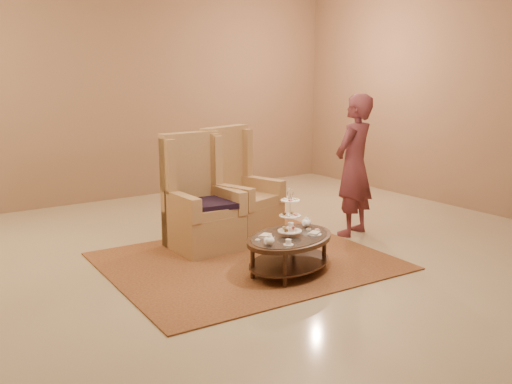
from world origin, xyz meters
TOP-DOWN VIEW (x-y plane):
  - ground at (0.00, 0.00)m, footprint 8.00×8.00m
  - ceiling at (0.00, 0.00)m, footprint 8.00×8.00m
  - wall_back at (0.00, 4.00)m, footprint 8.00×0.04m
  - wall_right at (4.00, 0.00)m, footprint 0.04×8.00m
  - rug at (-0.18, 0.13)m, footprint 3.08×2.61m
  - tea_table at (-0.01, -0.44)m, footprint 1.29×1.08m
  - armchair_left at (-0.35, 0.89)m, footprint 0.76×0.79m
  - armchair_right at (0.29, 1.04)m, footprint 0.95×0.97m
  - person at (1.57, 0.27)m, footprint 0.76×0.61m

SIDE VIEW (x-z plane):
  - ground at x=0.00m, z-range 0.00..0.00m
  - ceiling at x=0.00m, z-range -0.01..0.01m
  - rug at x=-0.18m, z-range 0.00..0.02m
  - tea_table at x=-0.01m, z-range -0.13..0.80m
  - armchair_left at x=-0.35m, z-range -0.22..1.15m
  - armchair_right at x=0.29m, z-range -0.23..1.17m
  - person at x=1.57m, z-range 0.00..1.82m
  - wall_back at x=0.00m, z-range 0.00..3.50m
  - wall_right at x=4.00m, z-range 0.00..3.50m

